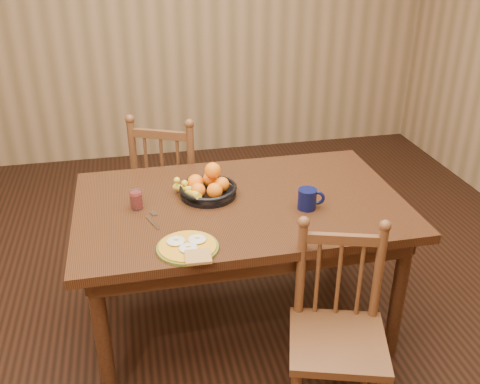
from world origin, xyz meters
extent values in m
cube|color=black|center=(0.00, 0.00, 0.00)|extent=(4.50, 5.00, 0.01)
cube|color=brown|center=(0.00, 2.50, 1.35)|extent=(4.50, 0.01, 2.70)
cube|color=black|center=(0.00, 0.00, 0.73)|extent=(1.60, 1.00, 0.04)
cube|color=black|center=(0.00, 0.42, 0.65)|extent=(1.40, 0.04, 0.10)
cube|color=black|center=(0.00, -0.42, 0.65)|extent=(1.40, 0.04, 0.10)
cube|color=black|center=(0.72, 0.00, 0.65)|extent=(0.04, 0.84, 0.10)
cube|color=black|center=(-0.72, 0.00, 0.65)|extent=(0.04, 0.84, 0.10)
cylinder|color=black|center=(-0.70, -0.40, 0.35)|extent=(0.07, 0.07, 0.70)
cylinder|color=black|center=(0.70, -0.40, 0.35)|extent=(0.07, 0.07, 0.70)
cylinder|color=black|center=(-0.70, 0.40, 0.35)|extent=(0.07, 0.07, 0.70)
cylinder|color=black|center=(0.70, 0.40, 0.35)|extent=(0.07, 0.07, 0.70)
cube|color=#512C18|center=(-0.25, 0.82, 0.45)|extent=(0.57, 0.56, 0.04)
cylinder|color=#512C18|center=(-0.02, 0.90, 0.21)|extent=(0.04, 0.04, 0.43)
cylinder|color=#512C18|center=(-0.35, 1.05, 0.21)|extent=(0.04, 0.04, 0.43)
cylinder|color=#512C18|center=(-0.16, 0.59, 0.21)|extent=(0.04, 0.04, 0.43)
cylinder|color=#512C18|center=(-0.49, 0.74, 0.21)|extent=(0.04, 0.04, 0.43)
cylinder|color=#512C18|center=(-0.17, 0.57, 0.71)|extent=(0.04, 0.04, 0.52)
cylinder|color=#512C18|center=(-0.50, 0.72, 0.71)|extent=(0.04, 0.04, 0.52)
cylinder|color=#512C18|center=(-0.33, 0.64, 0.66)|extent=(0.02, 0.02, 0.40)
cube|color=#512C18|center=(-0.33, 0.64, 0.89)|extent=(0.34, 0.18, 0.05)
cube|color=#512C18|center=(0.27, -0.70, 0.41)|extent=(0.50, 0.48, 0.04)
cylinder|color=#512C18|center=(0.16, -0.50, 0.20)|extent=(0.03, 0.03, 0.39)
cylinder|color=#512C18|center=(0.47, -0.60, 0.20)|extent=(0.03, 0.03, 0.39)
cylinder|color=#512C18|center=(0.16, -0.48, 0.65)|extent=(0.04, 0.04, 0.47)
cylinder|color=#512C18|center=(0.48, -0.58, 0.65)|extent=(0.04, 0.04, 0.47)
cylinder|color=#512C18|center=(0.32, -0.53, 0.60)|extent=(0.02, 0.02, 0.36)
cube|color=#512C18|center=(0.32, -0.53, 0.81)|extent=(0.32, 0.12, 0.05)
cylinder|color=#59601E|center=(-0.31, -0.38, 0.76)|extent=(0.26, 0.26, 0.01)
cylinder|color=orange|center=(-0.31, -0.38, 0.76)|extent=(0.24, 0.24, 0.01)
ellipsoid|color=silver|center=(-0.35, -0.34, 0.77)|extent=(0.08, 0.08, 0.01)
cube|color=#F2E08C|center=(-0.35, -0.34, 0.79)|extent=(0.02, 0.02, 0.01)
ellipsoid|color=silver|center=(-0.26, -0.35, 0.77)|extent=(0.08, 0.08, 0.01)
cube|color=#F2E08C|center=(-0.26, -0.35, 0.79)|extent=(0.02, 0.02, 0.01)
ellipsoid|color=silver|center=(-0.31, -0.41, 0.77)|extent=(0.08, 0.08, 0.01)
cube|color=#F2E08C|center=(-0.31, -0.41, 0.79)|extent=(0.02, 0.02, 0.01)
cube|color=brown|center=(-0.28, -0.48, 0.78)|extent=(0.11, 0.11, 0.01)
cube|color=silver|center=(-0.44, -0.13, 0.75)|extent=(0.06, 0.14, 0.00)
cube|color=silver|center=(-0.43, -0.04, 0.75)|extent=(0.04, 0.05, 0.00)
cube|color=silver|center=(-0.34, -0.34, 0.75)|extent=(0.06, 0.11, 0.00)
ellipsoid|color=silver|center=(-0.35, -0.27, 0.76)|extent=(0.03, 0.04, 0.01)
cylinder|color=black|center=(0.30, -0.14, 0.80)|extent=(0.09, 0.09, 0.10)
torus|color=black|center=(0.35, -0.14, 0.80)|extent=(0.07, 0.04, 0.07)
cylinder|color=black|center=(0.30, -0.14, 0.85)|extent=(0.08, 0.08, 0.00)
cylinder|color=silver|center=(-0.50, 0.03, 0.80)|extent=(0.06, 0.06, 0.09)
cylinder|color=maroon|center=(-0.50, 0.03, 0.79)|extent=(0.05, 0.05, 0.07)
cylinder|color=black|center=(-0.14, 0.09, 0.76)|extent=(0.28, 0.28, 0.02)
torus|color=black|center=(-0.14, 0.09, 0.80)|extent=(0.29, 0.29, 0.02)
cylinder|color=black|center=(-0.14, 0.09, 0.75)|extent=(0.10, 0.10, 0.01)
sphere|color=orange|center=(-0.07, 0.09, 0.81)|extent=(0.07, 0.07, 0.07)
sphere|color=orange|center=(-0.12, 0.16, 0.81)|extent=(0.08, 0.08, 0.08)
sphere|color=orange|center=(-0.20, 0.13, 0.81)|extent=(0.08, 0.08, 0.08)
sphere|color=orange|center=(-0.20, 0.05, 0.81)|extent=(0.07, 0.07, 0.07)
sphere|color=orange|center=(-0.12, 0.02, 0.81)|extent=(0.08, 0.08, 0.08)
sphere|color=orange|center=(-0.11, 0.12, 0.87)|extent=(0.08, 0.08, 0.08)
cylinder|color=yellow|center=(-0.23, 0.05, 0.80)|extent=(0.10, 0.17, 0.07)
cylinder|color=yellow|center=(-0.25, 0.10, 0.80)|extent=(0.14, 0.15, 0.07)
camera|label=1|loc=(-0.49, -2.28, 1.98)|focal=40.00mm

